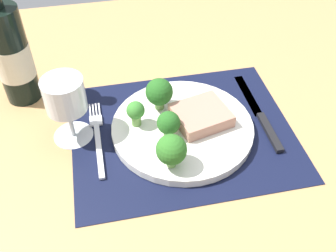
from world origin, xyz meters
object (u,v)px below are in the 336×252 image
at_px(steak, 201,115).
at_px(knife, 261,116).
at_px(wine_glass, 65,99).
at_px(plate, 182,128).
at_px(fork, 98,137).
at_px(wine_bottle, 12,54).

relative_size(steak, knife, 0.42).
distance_m(steak, wine_glass, 0.24).
xyz_separation_m(plate, steak, (0.04, 0.01, 0.02)).
xyz_separation_m(fork, knife, (0.31, -0.01, 0.00)).
bearing_deg(fork, wine_glass, 157.46).
distance_m(knife, wine_bottle, 0.49).
bearing_deg(steak, wine_glass, 173.56).
bearing_deg(steak, fork, 177.36).
relative_size(plate, knife, 1.14).
height_order(wine_bottle, wine_glass, wine_bottle).
xyz_separation_m(plate, fork, (-0.16, 0.01, -0.01)).
distance_m(plate, knife, 0.16).
xyz_separation_m(steak, wine_glass, (-0.24, 0.03, 0.06)).
height_order(plate, wine_bottle, wine_bottle).
bearing_deg(wine_bottle, steak, -26.29).
height_order(plate, wine_glass, wine_glass).
bearing_deg(fork, knife, -1.85).
bearing_deg(steak, knife, -0.00).
relative_size(plate, steak, 2.73).
distance_m(fork, knife, 0.31).
xyz_separation_m(plate, knife, (0.16, 0.01, -0.00)).
height_order(plate, fork, plate).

